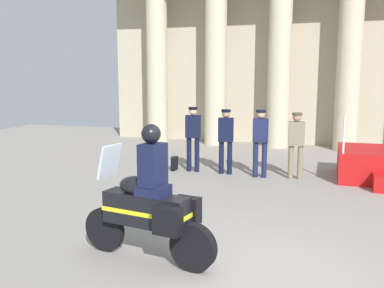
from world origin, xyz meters
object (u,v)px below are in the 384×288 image
object	(u,v)px
officer_in_row_3	(296,140)
briefcase_on_ground	(174,164)
officer_in_row_0	(193,134)
officer_in_row_1	(226,136)
officer_in_row_2	(260,138)
motorcycle_with_rider	(150,205)

from	to	relation	value
officer_in_row_3	briefcase_on_ground	world-z (taller)	officer_in_row_3
officer_in_row_0	officer_in_row_1	size ratio (longest dim) A/B	1.02
officer_in_row_2	briefcase_on_ground	world-z (taller)	officer_in_row_2
motorcycle_with_rider	briefcase_on_ground	xyz separation A→B (m)	(-1.66, 5.63, -0.61)
officer_in_row_3	officer_in_row_2	bearing A→B (deg)	-1.51
officer_in_row_1	briefcase_on_ground	world-z (taller)	officer_in_row_1
officer_in_row_0	officer_in_row_2	xyz separation A→B (m)	(1.80, -0.16, -0.01)
officer_in_row_3	briefcase_on_ground	bearing A→B (deg)	-8.47
officer_in_row_1	briefcase_on_ground	size ratio (longest dim) A/B	4.65
officer_in_row_2	officer_in_row_3	world-z (taller)	officer_in_row_2
officer_in_row_1	officer_in_row_2	distance (m)	0.92
officer_in_row_1	briefcase_on_ground	distance (m)	1.63
officer_in_row_0	officer_in_row_1	distance (m)	0.89
officer_in_row_1	officer_in_row_2	world-z (taller)	officer_in_row_2
officer_in_row_3	briefcase_on_ground	xyz separation A→B (m)	(-3.19, 0.07, -0.79)
officer_in_row_3	motorcycle_with_rider	size ratio (longest dim) A/B	0.79
officer_in_row_0	briefcase_on_ground	bearing A→B (deg)	-6.94
motorcycle_with_rider	officer_in_row_3	bearing A→B (deg)	-94.84
motorcycle_with_rider	briefcase_on_ground	world-z (taller)	motorcycle_with_rider
officer_in_row_0	officer_in_row_2	world-z (taller)	officer_in_row_0
officer_in_row_1	officer_in_row_3	world-z (taller)	officer_in_row_1
motorcycle_with_rider	briefcase_on_ground	size ratio (longest dim) A/B	5.77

